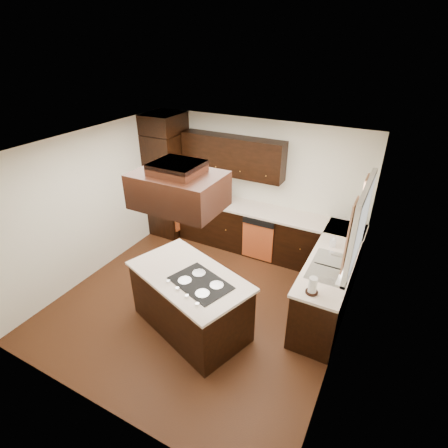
{
  "coord_description": "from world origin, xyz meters",
  "views": [
    {
      "loc": [
        2.36,
        -3.68,
        3.78
      ],
      "look_at": [
        0.1,
        0.6,
        1.15
      ],
      "focal_mm": 28.0,
      "sensor_mm": 36.0,
      "label": 1
    }
  ],
  "objects_px": {
    "oven_column": "(168,185)",
    "island": "(190,302)",
    "spice_rack": "(223,194)",
    "range_hood": "(179,190)"
  },
  "relations": [
    {
      "from": "oven_column",
      "to": "island",
      "type": "relative_size",
      "value": 1.28
    },
    {
      "from": "island",
      "to": "spice_rack",
      "type": "distance_m",
      "value": 2.5
    },
    {
      "from": "island",
      "to": "range_hood",
      "type": "bearing_deg",
      "value": -132.67
    },
    {
      "from": "island",
      "to": "spice_rack",
      "type": "relative_size",
      "value": 4.43
    },
    {
      "from": "spice_rack",
      "to": "range_hood",
      "type": "bearing_deg",
      "value": -49.65
    },
    {
      "from": "spice_rack",
      "to": "island",
      "type": "bearing_deg",
      "value": -48.29
    },
    {
      "from": "island",
      "to": "range_hood",
      "type": "height_order",
      "value": "range_hood"
    },
    {
      "from": "range_hood",
      "to": "spice_rack",
      "type": "height_order",
      "value": "range_hood"
    },
    {
      "from": "oven_column",
      "to": "spice_rack",
      "type": "xyz_separation_m",
      "value": [
        1.23,
        0.09,
        0.02
      ]
    },
    {
      "from": "oven_column",
      "to": "range_hood",
      "type": "xyz_separation_m",
      "value": [
        1.88,
        -2.25,
        1.1
      ]
    }
  ]
}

